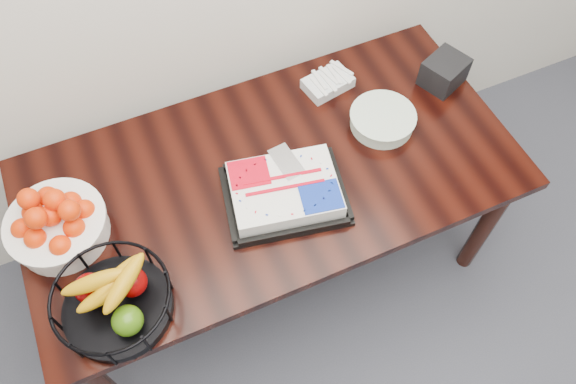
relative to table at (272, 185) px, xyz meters
name	(u,v)px	position (x,y,z in m)	size (l,w,h in m)	color
table	(272,185)	(0.00, 0.00, 0.00)	(1.80, 0.90, 0.75)	black
cake_tray	(284,191)	(0.00, -0.12, 0.13)	(0.48, 0.41, 0.09)	black
tangerine_bowl	(55,222)	(-0.74, 0.05, 0.18)	(0.33, 0.33, 0.21)	white
fruit_basket	(113,300)	(-0.64, -0.29, 0.17)	(0.36, 0.36, 0.19)	black
plate_stack	(382,120)	(0.47, 0.03, 0.12)	(0.25, 0.25, 0.06)	white
fork_bag	(328,83)	(0.37, 0.29, 0.11)	(0.20, 0.15, 0.05)	silver
napkin_box	(444,72)	(0.80, 0.12, 0.14)	(0.16, 0.14, 0.11)	black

